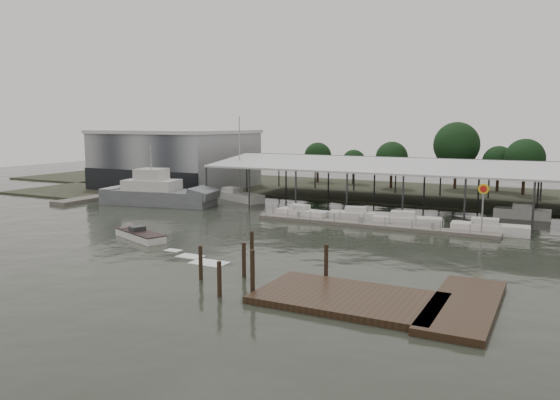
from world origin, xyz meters
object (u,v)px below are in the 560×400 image
at_px(grey_trawler, 159,194).
at_px(speedboat_underway, 137,234).
at_px(white_sailboat, 238,196).
at_px(shell_fuel_sign, 483,199).

bearing_deg(grey_trawler, speedboat_underway, -66.04).
bearing_deg(grey_trawler, white_sailboat, 39.00).
bearing_deg(speedboat_underway, shell_fuel_sign, -129.68).
height_order(shell_fuel_sign, speedboat_underway, shell_fuel_sign).
height_order(shell_fuel_sign, grey_trawler, grey_trawler).
bearing_deg(white_sailboat, speedboat_underway, -54.69).
bearing_deg(shell_fuel_sign, grey_trawler, 176.79).
distance_m(shell_fuel_sign, white_sailboat, 38.71).
relative_size(grey_trawler, white_sailboat, 1.37).
distance_m(grey_trawler, speedboat_underway, 23.58).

